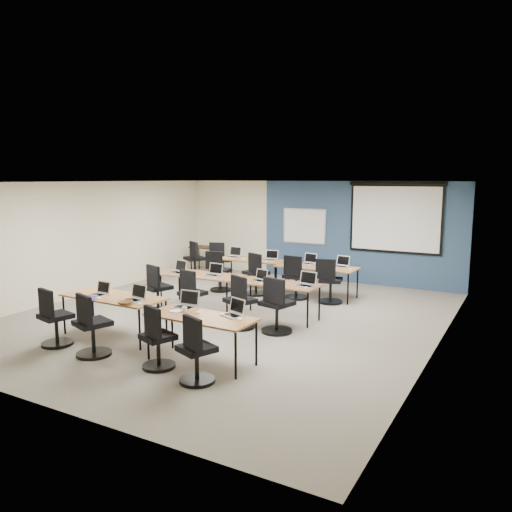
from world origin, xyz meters
The scene contains 58 objects.
floor centered at (0.00, 0.00, 0.00)m, with size 8.00×9.00×0.02m, color #6B6354.
ceiling centered at (0.00, 0.00, 2.70)m, with size 8.00×9.00×0.02m, color white.
wall_back centered at (0.00, 4.50, 1.35)m, with size 8.00×0.04×2.70m, color beige.
wall_front centered at (0.00, -4.50, 1.35)m, with size 8.00×0.04×2.70m, color beige.
wall_left centered at (-4.00, 0.00, 1.35)m, with size 0.04×9.00×2.70m, color beige.
wall_right centered at (4.00, 0.00, 1.35)m, with size 0.04×9.00×2.70m, color beige.
blue_accent_panel centered at (1.25, 4.47, 1.35)m, with size 5.50×0.04×2.70m, color #3D5977.
whiteboard centered at (-0.30, 4.43, 1.45)m, with size 1.28×0.03×0.98m.
projector_screen centered at (2.20, 4.41, 1.89)m, with size 2.40×0.10×1.82m.
training_table_front_left centered at (-1.09, -2.05, 0.69)m, with size 1.91×0.79×0.73m.
training_table_front_right centered at (0.99, -2.34, 0.68)m, with size 1.70×0.71×0.73m.
training_table_mid_left centered at (-0.91, 0.34, 0.69)m, with size 1.83×0.76×0.73m.
training_table_mid_right centered at (0.92, 0.35, 0.68)m, with size 1.68×0.70×0.73m.
training_table_back_left centered at (-0.96, 2.64, 0.68)m, with size 1.75×0.73×0.73m.
training_table_back_right centered at (0.90, 2.45, 0.69)m, with size 1.89×0.79×0.73m.
laptop_0 centered at (-1.36, -2.10, 0.79)m, with size 0.30×0.26×0.23m.
mouse_0 centered at (-1.17, -2.32, 0.74)m, with size 0.06×0.10×0.04m, color white.
task_chair_0 centered at (-1.59, -2.92, 0.41)m, with size 0.52×0.52×1.00m.
laptop_1 centered at (-0.55, -2.08, 0.79)m, with size 0.34×0.29×0.26m.
mouse_1 centered at (-0.28, -2.27, 0.74)m, with size 0.06×0.09×0.03m, color white.
task_chair_1 centered at (-0.66, -2.98, 0.43)m, with size 0.57×0.55×1.03m.
laptop_2 centered at (0.49, -2.05, 0.79)m, with size 0.35×0.30×0.26m.
mouse_2 centered at (0.85, -2.23, 0.74)m, with size 0.06×0.10×0.04m, color white.
task_chair_2 centered at (0.58, -2.88, 0.40)m, with size 0.51×0.49×0.97m.
laptop_3 centered at (1.41, -2.07, 0.79)m, with size 0.33×0.28×0.25m.
mouse_3 centered at (1.61, -2.23, 0.74)m, with size 0.06×0.10×0.04m, color white.
task_chair_3 centered at (1.39, -3.03, 0.40)m, with size 0.53×0.50×0.98m.
laptop_4 centered at (-1.45, 0.25, 0.80)m, with size 0.36×0.30×0.27m.
mouse_4 centered at (-1.13, 0.07, 0.74)m, with size 0.06×0.09×0.03m, color white.
task_chair_4 centered at (-1.47, -0.46, 0.43)m, with size 0.57×0.55×1.03m.
laptop_5 centered at (-0.60, 0.37, 0.79)m, with size 0.34×0.29×0.26m.
mouse_5 centered at (-0.38, 0.09, 0.74)m, with size 0.06×0.09×0.03m, color white.
task_chair_5 centered at (-0.61, -0.42, 0.41)m, with size 0.51×0.51×0.99m.
laptop_6 centered at (0.53, 0.35, 0.79)m, with size 0.30×0.25×0.23m.
mouse_6 centered at (0.69, 0.07, 0.74)m, with size 0.06×0.10×0.03m, color white.
task_chair_6 centered at (0.61, -0.58, 0.43)m, with size 0.59×0.55×1.03m.
laptop_7 centered at (1.53, 0.37, 0.80)m, with size 0.36×0.31×0.27m.
mouse_7 centered at (1.62, 0.18, 0.74)m, with size 0.06×0.10×0.04m, color white.
task_chair_7 centered at (1.32, -0.50, 0.43)m, with size 0.57×0.57×1.04m.
laptop_8 centered at (-1.55, 2.70, 0.80)m, with size 0.36×0.30×0.27m.
mouse_8 centered at (-1.14, 2.52, 0.74)m, with size 0.06×0.10×0.04m, color white.
task_chair_8 centered at (-1.46, 1.85, 0.42)m, with size 0.53×0.53×1.01m.
laptop_9 centered at (-0.48, 2.75, 0.79)m, with size 0.32×0.27×0.25m.
mouse_9 centered at (-0.43, 2.44, 0.74)m, with size 0.06×0.10×0.03m, color white.
task_chair_9 centered at (-0.45, 1.92, 0.43)m, with size 0.59×0.56×1.03m.
laptop_10 centered at (0.60, 2.68, 0.79)m, with size 0.33×0.28×0.25m.
mouse_10 centered at (0.70, 2.52, 0.74)m, with size 0.06×0.10×0.03m, color white.
task_chair_10 centered at (0.54, 2.03, 0.43)m, with size 0.56×0.56×1.03m.
laptop_11 centered at (1.42, 2.69, 0.79)m, with size 0.34×0.29×0.25m.
mouse_11 centered at (1.72, 2.42, 0.74)m, with size 0.06×0.09×0.03m, color white.
task_chair_11 centered at (1.37, 2.03, 0.42)m, with size 0.54×0.54×1.02m.
blue_mousepad centered at (-1.28, -2.37, 0.73)m, with size 0.22×0.19×0.01m, color navy.
snack_bowl centered at (-0.49, -2.40, 0.76)m, with size 0.24×0.24×0.06m, color brown.
snack_plate centered at (0.50, -2.33, 0.74)m, with size 0.19×0.19×0.01m, color white.
coffee_cup centered at (0.65, -2.29, 0.77)m, with size 0.07×0.07×0.06m, color silver.
utility_table centered at (-3.21, 3.84, 0.66)m, with size 0.93×0.52×0.75m.
spare_chair_a centered at (-2.33, 3.32, 0.42)m, with size 0.55×0.53×1.01m.
spare_chair_b centered at (-2.97, 2.91, 0.43)m, with size 0.63×0.57×1.04m.
Camera 1 is at (5.25, -8.28, 2.78)m, focal length 35.00 mm.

